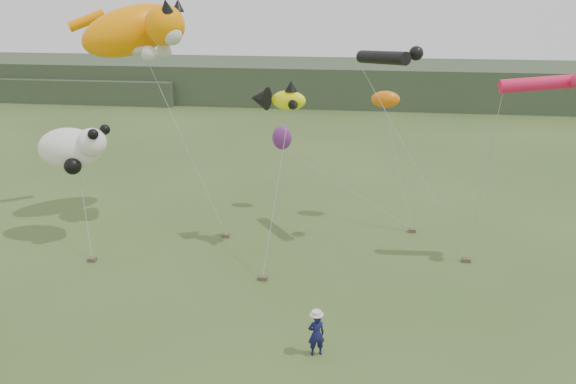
{
  "coord_description": "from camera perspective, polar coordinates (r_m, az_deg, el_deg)",
  "views": [
    {
      "loc": [
        2.35,
        -16.79,
        10.9
      ],
      "look_at": [
        -0.44,
        3.0,
        3.87
      ],
      "focal_mm": 35.0,
      "sensor_mm": 36.0,
      "label": 1
    }
  ],
  "objects": [
    {
      "name": "headland",
      "position": [
        62.37,
        2.98,
        11.07
      ],
      "size": [
        90.0,
        13.0,
        4.0
      ],
      "color": "#2D3D28",
      "rests_on": "ground"
    },
    {
      "name": "panda_kite",
      "position": [
        27.11,
        -21.0,
        4.15
      ],
      "size": [
        3.4,
        2.2,
        2.11
      ],
      "color": "white",
      "rests_on": "ground"
    },
    {
      "name": "festival_attendant",
      "position": [
        18.36,
        2.89,
        -14.23
      ],
      "size": [
        0.63,
        0.52,
        1.49
      ],
      "primitive_type": "imported",
      "rotation": [
        0.0,
        0.0,
        3.48
      ],
      "color": "#121344",
      "rests_on": "ground"
    },
    {
      "name": "tube_kites",
      "position": [
        24.42,
        16.74,
        11.95
      ],
      "size": [
        8.71,
        3.95,
        1.66
      ],
      "color": "black",
      "rests_on": "ground"
    },
    {
      "name": "ground",
      "position": [
        20.16,
        0.06,
        -13.36
      ],
      "size": [
        120.0,
        120.0,
        0.0
      ],
      "primitive_type": "plane",
      "color": "#385123",
      "rests_on": "ground"
    },
    {
      "name": "misc_kites",
      "position": [
        28.35,
        4.54,
        7.4
      ],
      "size": [
        6.36,
        1.5,
        3.29
      ],
      "color": "orange",
      "rests_on": "ground"
    },
    {
      "name": "cat_kite",
      "position": [
        28.21,
        -14.92,
        15.6
      ],
      "size": [
        6.48,
        4.99,
        3.32
      ],
      "color": "#FF8A00",
      "rests_on": "ground"
    },
    {
      "name": "fish_kite",
      "position": [
        24.15,
        -1.06,
        9.44
      ],
      "size": [
        2.67,
        1.77,
        1.33
      ],
      "color": "#F2FF0B",
      "rests_on": "ground"
    },
    {
      "name": "sandbag_anchors",
      "position": [
        25.18,
        0.59,
        -6.06
      ],
      "size": [
        16.38,
        6.06,
        0.17
      ],
      "color": "brown",
      "rests_on": "ground"
    }
  ]
}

